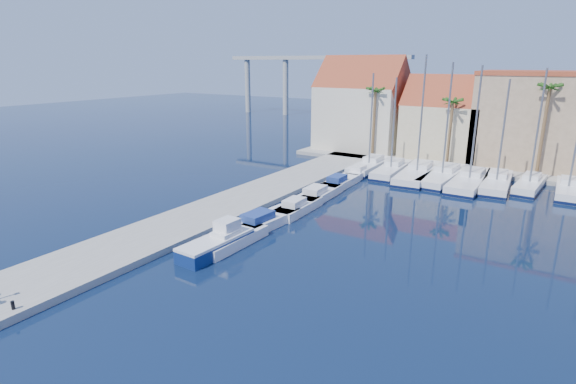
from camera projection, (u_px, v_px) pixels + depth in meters
name	position (u px, v px, depth m)	size (l,w,h in m)	color
ground	(180.00, 307.00, 24.74)	(260.00, 260.00, 0.00)	black
quay_west	(218.00, 210.00, 40.25)	(6.00, 77.00, 0.50)	gray
shore_north	(505.00, 164.00, 58.35)	(54.00, 16.00, 0.50)	gray
bollard	(13.00, 305.00, 23.56)	(0.19, 0.19, 0.47)	black
fishing_boat	(218.00, 242.00, 31.82)	(2.25, 6.13, 2.12)	navy
motorboat_west_0	(232.00, 239.00, 32.92)	(2.05, 6.20, 1.40)	white
motorboat_west_1	(263.00, 221.00, 36.72)	(2.92, 7.51, 1.40)	white
motorboat_west_2	(297.00, 207.00, 40.22)	(2.10, 6.15, 1.40)	white
motorboat_west_3	(318.00, 194.00, 44.15)	(2.52, 7.04, 1.40)	white
motorboat_west_4	(339.00, 182.00, 48.40)	(2.19, 6.52, 1.40)	white
motorboat_west_5	(361.00, 173.00, 52.75)	(1.80, 5.09, 1.40)	white
sailboat_0	(371.00, 165.00, 56.15)	(2.72, 9.86, 11.75)	white
sailboat_1	(392.00, 169.00, 54.06)	(2.94, 9.60, 11.33)	white
sailboat_2	(418.00, 172.00, 52.48)	(3.89, 12.07, 13.81)	white
sailboat_3	(444.00, 175.00, 51.18)	(3.64, 11.42, 13.00)	white
sailboat_4	(470.00, 180.00, 49.08)	(3.09, 11.44, 12.72)	white
sailboat_5	(497.00, 182.00, 48.31)	(3.28, 10.16, 11.37)	white
sailboat_6	(530.00, 184.00, 47.41)	(2.80, 8.41, 12.47)	white
sailboat_7	(568.00, 189.00, 45.63)	(2.42, 8.42, 12.88)	white
building_0	(362.00, 108.00, 66.13)	(12.30, 9.00, 13.50)	beige
building_1	(444.00, 122.00, 60.27)	(10.30, 8.00, 11.00)	#C4B38A
building_2	(538.00, 119.00, 55.12)	(14.20, 10.20, 11.50)	#997D5E
palm_0	(375.00, 93.00, 59.30)	(2.60, 2.60, 10.15)	brown
palm_1	(453.00, 104.00, 54.39)	(2.60, 2.60, 9.15)	brown
palm_2	(549.00, 91.00, 48.70)	(2.60, 2.60, 11.15)	brown
viaduct	(310.00, 74.00, 108.44)	(48.00, 2.20, 14.45)	#9E9E99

